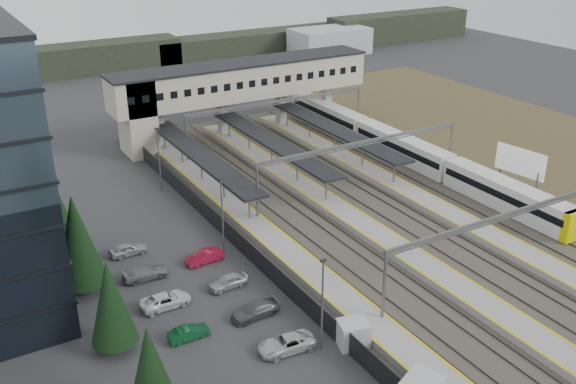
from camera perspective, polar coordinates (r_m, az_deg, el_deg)
ground at (r=61.48m, az=5.15°, el=-7.43°), size 220.00×220.00×0.00m
conifer_row at (r=47.90m, az=-14.23°, el=-11.31°), size 4.42×49.82×9.50m
car_park at (r=49.79m, az=-2.68°, el=-15.02°), size 10.69×44.46×1.28m
lampposts at (r=56.52m, az=-2.09°, el=-5.27°), size 0.50×53.25×8.07m
fence at (r=61.66m, az=-2.49°, el=-6.17°), size 0.08×90.00×2.00m
relay_cabin_far at (r=52.15m, az=5.82°, el=-12.44°), size 2.79×2.52×2.16m
rail_corridor at (r=69.85m, az=9.08°, el=-3.30°), size 34.00×90.00×0.92m
canopies at (r=83.93m, az=-1.47°, el=4.45°), size 23.10×30.00×3.28m
footbridge at (r=95.89m, az=-5.54°, el=9.34°), size 40.40×6.40×11.20m
gantries at (r=67.73m, az=12.20°, el=0.88°), size 28.40×62.28×7.17m
train at (r=88.77m, az=10.30°, el=3.77°), size 2.62×54.75×3.30m
billboard at (r=81.91m, az=19.93°, el=2.43°), size 1.16×6.51×5.69m
treeline_far at (r=148.24m, az=-8.21°, el=12.43°), size 170.00×19.00×7.00m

